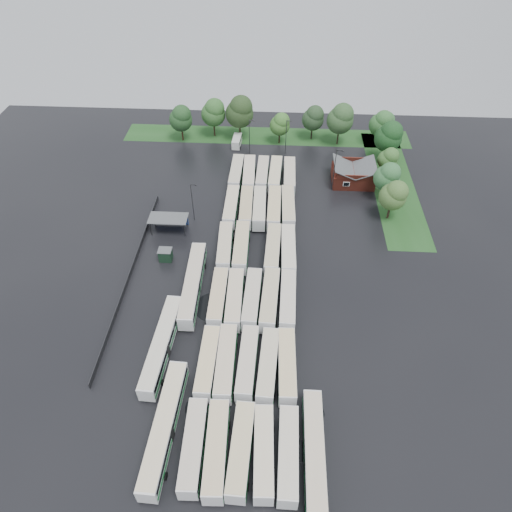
# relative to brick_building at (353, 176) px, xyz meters

# --- Properties ---
(ground) EXTENTS (160.00, 160.00, 0.00)m
(ground) POSITION_rel_brick_building_xyz_m (-24.00, -42.77, -1.87)
(ground) COLOR black
(ground) RESTS_ON ground
(brick_building) EXTENTS (10.07, 8.60, 5.39)m
(brick_building) POSITION_rel_brick_building_xyz_m (0.00, 0.00, 0.00)
(brick_building) COLOR maroon
(brick_building) RESTS_ON ground
(wash_shed) EXTENTS (8.20, 4.20, 3.58)m
(wash_shed) POSITION_rel_brick_building_xyz_m (-41.20, -20.74, 1.12)
(wash_shed) COLOR #2D2D30
(wash_shed) RESTS_ON ground
(utility_hut) EXTENTS (2.70, 2.20, 2.62)m
(utility_hut) POSITION_rel_brick_building_xyz_m (-40.20, -30.17, -0.55)
(utility_hut) COLOR black
(utility_hut) RESTS_ON ground
(grass_strip_north) EXTENTS (80.00, 10.00, 0.01)m
(grass_strip_north) POSITION_rel_brick_building_xyz_m (-22.00, 22.03, -1.86)
(grass_strip_north) COLOR #1E4B1B
(grass_strip_north) RESTS_ON ground
(grass_strip_east) EXTENTS (10.00, 50.00, 0.01)m
(grass_strip_east) POSITION_rel_brick_building_xyz_m (10.00, 0.03, -1.86)
(grass_strip_east) COLOR #1E4B1B
(grass_strip_east) RESTS_ON ground
(west_fence) EXTENTS (0.10, 50.00, 1.20)m
(west_fence) POSITION_rel_brick_building_xyz_m (-46.20, -34.77, -1.27)
(west_fence) COLOR #2D2D30
(west_fence) RESTS_ON ground
(bus_r0c0) EXTENTS (3.08, 12.93, 3.58)m
(bus_r0c0) POSITION_rel_brick_building_xyz_m (-28.39, -68.69, 0.10)
(bus_r0c0) COLOR white
(bus_r0c0) RESTS_ON ground
(bus_r0c1) EXTENTS (3.30, 13.35, 3.69)m
(bus_r0c1) POSITION_rel_brick_building_xyz_m (-25.22, -68.97, 0.16)
(bus_r0c1) COLOR white
(bus_r0c1) RESTS_ON ground
(bus_r0c2) EXTENTS (3.22, 12.99, 3.59)m
(bus_r0c2) POSITION_rel_brick_building_xyz_m (-21.91, -68.85, 0.11)
(bus_r0c2) COLOR white
(bus_r0c2) RESTS_ON ground
(bus_r0c3) EXTENTS (3.15, 12.64, 3.49)m
(bus_r0c3) POSITION_rel_brick_building_xyz_m (-18.80, -68.98, 0.05)
(bus_r0c3) COLOR white
(bus_r0c3) RESTS_ON ground
(bus_r0c4) EXTENTS (2.84, 12.79, 3.55)m
(bus_r0c4) POSITION_rel_brick_building_xyz_m (-15.50, -69.07, 0.09)
(bus_r0c4) COLOR white
(bus_r0c4) RESTS_ON ground
(bus_r1c0) EXTENTS (2.75, 12.56, 3.49)m
(bus_r1c0) POSITION_rel_brick_building_xyz_m (-28.25, -55.22, 0.05)
(bus_r1c0) COLOR white
(bus_r1c0) RESTS_ON ground
(bus_r1c1) EXTENTS (3.00, 13.15, 3.65)m
(bus_r1c1) POSITION_rel_brick_building_xyz_m (-25.38, -55.14, 0.14)
(bus_r1c1) COLOR white
(bus_r1c1) RESTS_ON ground
(bus_r1c2) EXTENTS (3.05, 12.78, 3.54)m
(bus_r1c2) POSITION_rel_brick_building_xyz_m (-22.00, -54.93, 0.08)
(bus_r1c2) COLOR white
(bus_r1c2) RESTS_ON ground
(bus_r1c3) EXTENTS (3.34, 12.84, 3.54)m
(bus_r1c3) POSITION_rel_brick_building_xyz_m (-18.73, -55.26, 0.08)
(bus_r1c3) COLOR white
(bus_r1c3) RESTS_ON ground
(bus_r1c4) EXTENTS (3.04, 12.80, 3.55)m
(bus_r1c4) POSITION_rel_brick_building_xyz_m (-15.76, -55.12, 0.08)
(bus_r1c4) COLOR white
(bus_r1c4) RESTS_ON ground
(bus_r2c0) EXTENTS (2.79, 12.66, 3.52)m
(bus_r2c0) POSITION_rel_brick_building_xyz_m (-28.21, -41.49, 0.07)
(bus_r2c0) COLOR white
(bus_r2c0) RESTS_ON ground
(bus_r2c1) EXTENTS (3.02, 12.96, 3.59)m
(bus_r2c1) POSITION_rel_brick_building_xyz_m (-25.21, -41.76, 0.11)
(bus_r2c1) COLOR white
(bus_r2c1) RESTS_ON ground
(bus_r2c2) EXTENTS (3.07, 12.85, 3.56)m
(bus_r2c2) POSITION_rel_brick_building_xyz_m (-22.11, -41.43, 0.09)
(bus_r2c2) COLOR white
(bus_r2c2) RESTS_ON ground
(bus_r2c3) EXTENTS (3.38, 13.39, 3.70)m
(bus_r2c3) POSITION_rel_brick_building_xyz_m (-18.92, -41.49, 0.17)
(bus_r2c3) COLOR white
(bus_r2c3) RESTS_ON ground
(bus_r2c4) EXTENTS (2.97, 12.93, 3.59)m
(bus_r2c4) POSITION_rel_brick_building_xyz_m (-15.70, -41.48, 0.11)
(bus_r2c4) COLOR white
(bus_r2c4) RESTS_ON ground
(bus_r3c0) EXTENTS (3.29, 12.84, 3.54)m
(bus_r3c0) POSITION_rel_brick_building_xyz_m (-28.45, -27.81, 0.08)
(bus_r3c0) COLOR white
(bus_r3c0) RESTS_ON ground
(bus_r3c1) EXTENTS (3.01, 13.30, 3.69)m
(bus_r3c1) POSITION_rel_brick_building_xyz_m (-25.12, -27.76, 0.16)
(bus_r3c1) COLOR white
(bus_r3c1) RESTS_ON ground
(bus_r3c3) EXTENTS (3.15, 13.21, 3.66)m
(bus_r3c3) POSITION_rel_brick_building_xyz_m (-18.78, -28.15, 0.15)
(bus_r3c3) COLOR white
(bus_r3c3) RESTS_ON ground
(bus_r3c4) EXTENTS (3.03, 13.22, 3.67)m
(bus_r3c4) POSITION_rel_brick_building_xyz_m (-15.68, -28.30, 0.15)
(bus_r3c4) COLOR white
(bus_r3c4) RESTS_ON ground
(bus_r4c0) EXTENTS (2.77, 12.86, 3.58)m
(bus_r4c0) POSITION_rel_brick_building_xyz_m (-28.44, -14.39, 0.10)
(bus_r4c0) COLOR white
(bus_r4c0) RESTS_ON ground
(bus_r4c1) EXTENTS (3.04, 12.81, 3.55)m
(bus_r4c1) POSITION_rel_brick_building_xyz_m (-25.09, -14.34, 0.09)
(bus_r4c1) COLOR white
(bus_r4c1) RESTS_ON ground
(bus_r4c2) EXTENTS (3.03, 13.04, 3.61)m
(bus_r4c2) POSITION_rel_brick_building_xyz_m (-22.14, -14.47, 0.12)
(bus_r4c2) COLOR white
(bus_r4c2) RESTS_ON ground
(bus_r4c3) EXTENTS (2.85, 13.30, 3.70)m
(bus_r4c3) POSITION_rel_brick_building_xyz_m (-18.88, -14.41, 0.17)
(bus_r4c3) COLOR white
(bus_r4c3) RESTS_ON ground
(bus_r4c4) EXTENTS (3.15, 13.28, 3.68)m
(bus_r4c4) POSITION_rel_brick_building_xyz_m (-15.79, -14.03, 0.16)
(bus_r4c4) COLOR white
(bus_r4c4) RESTS_ON ground
(bus_r5c0) EXTENTS (2.91, 12.96, 3.60)m
(bus_r5c0) POSITION_rel_brick_building_xyz_m (-28.51, -0.64, 0.11)
(bus_r5c0) COLOR white
(bus_r5c0) RESTS_ON ground
(bus_r5c1) EXTENTS (3.22, 13.22, 3.66)m
(bus_r5c1) POSITION_rel_brick_building_xyz_m (-25.35, -1.00, 0.15)
(bus_r5c1) COLOR white
(bus_r5c1) RESTS_ON ground
(bus_r5c2) EXTENTS (2.88, 12.61, 3.50)m
(bus_r5c2) POSITION_rel_brick_building_xyz_m (-22.12, -0.62, 0.06)
(bus_r5c2) COLOR white
(bus_r5c2) RESTS_ON ground
(bus_r5c3) EXTENTS (3.25, 13.02, 3.60)m
(bus_r5c3) POSITION_rel_brick_building_xyz_m (-18.98, -0.83, 0.11)
(bus_r5c3) COLOR white
(bus_r5c3) RESTS_ON ground
(bus_r5c4) EXTENTS (2.77, 12.94, 3.60)m
(bus_r5c4) POSITION_rel_brick_building_xyz_m (-15.51, -1.11, 0.11)
(bus_r5c4) COLOR white
(bus_r5c4) RESTS_ON ground
(artic_bus_west_a) EXTENTS (3.51, 19.52, 3.61)m
(artic_bus_west_a) POSITION_rel_brick_building_xyz_m (-32.94, -66.06, 0.13)
(artic_bus_west_a) COLOR white
(artic_bus_west_a) RESTS_ON ground
(artic_bus_west_b) EXTENTS (3.20, 19.65, 3.64)m
(artic_bus_west_b) POSITION_rel_brick_building_xyz_m (-33.27, -38.47, 0.15)
(artic_bus_west_b) COLOR white
(artic_bus_west_b) RESTS_ON ground
(artic_bus_west_c) EXTENTS (3.63, 18.99, 3.50)m
(artic_bus_west_c) POSITION_rel_brick_building_xyz_m (-36.21, -52.27, 0.08)
(artic_bus_west_c) COLOR white
(artic_bus_west_c) RESTS_ON ground
(artic_bus_east) EXTENTS (2.74, 18.84, 3.49)m
(artic_bus_east) POSITION_rel_brick_building_xyz_m (-11.99, -69.45, 0.07)
(artic_bus_east) COLOR white
(artic_bus_east) RESTS_ON ground
(minibus) EXTENTS (2.44, 5.85, 2.51)m
(minibus) POSITION_rel_brick_building_xyz_m (-29.89, 16.05, -0.47)
(minibus) COLOR white
(minibus) RESTS_ON ground
(tree_north_0) EXTENTS (6.24, 6.24, 10.34)m
(tree_north_0) POSITION_rel_brick_building_xyz_m (-45.07, 18.24, 4.78)
(tree_north_0) COLOR #3B2214
(tree_north_0) RESTS_ON ground
(tree_north_1) EXTENTS (6.67, 6.67, 11.05)m
(tree_north_1) POSITION_rel_brick_building_xyz_m (-36.52, 21.26, 5.24)
(tree_north_1) COLOR #3A2A1C
(tree_north_1) RESTS_ON ground
(tree_north_2) EXTENTS (7.59, 7.59, 12.56)m
(tree_north_2) POSITION_rel_brick_building_xyz_m (-29.18, 20.10, 6.22)
(tree_north_2) COLOR #35261B
(tree_north_2) RESTS_ON ground
(tree_north_3) EXTENTS (5.42, 5.42, 8.98)m
(tree_north_3) POSITION_rel_brick_building_xyz_m (-18.19, 18.08, 3.91)
(tree_north_3) COLOR black
(tree_north_3) RESTS_ON ground
(tree_north_4) EXTENTS (5.96, 5.96, 9.87)m
(tree_north_4) POSITION_rel_brick_building_xyz_m (-9.24, 20.97, 4.49)
(tree_north_4) COLOR black
(tree_north_4) RESTS_ON ground
(tree_north_5) EXTENTS (7.11, 7.11, 11.78)m
(tree_north_5) POSITION_rel_brick_building_xyz_m (-2.17, 18.58, 5.72)
(tree_north_5) COLOR #302318
(tree_north_5) RESTS_ON ground
(tree_north_6) EXTENTS (5.69, 5.69, 9.43)m
(tree_north_6) POSITION_rel_brick_building_xyz_m (9.57, 19.38, 4.20)
(tree_north_6) COLOR black
(tree_north_6) RESTS_ON ground
(tree_east_0) EXTENTS (5.95, 5.95, 9.85)m
(tree_east_0) POSITION_rel_brick_building_xyz_m (6.72, -14.07, 4.47)
(tree_east_0) COLOR #33231A
(tree_east_0) RESTS_ON ground
(tree_east_1) EXTENTS (5.90, 5.90, 9.78)m
(tree_east_1) POSITION_rel_brick_building_xyz_m (6.50, -6.78, 4.42)
(tree_east_1) COLOR #2F2217
(tree_east_1) RESTS_ON ground
(tree_east_2) EXTENTS (4.93, 4.91, 8.13)m
(tree_east_2) POSITION_rel_brick_building_xyz_m (8.40, 2.84, 3.36)
(tree_east_2) COLOR black
(tree_east_2) RESTS_ON ground
(tree_east_3) EXTENTS (6.89, 6.89, 11.41)m
(tree_east_3) POSITION_rel_brick_building_xyz_m (9.22, 9.91, 5.48)
(tree_east_3) COLOR black
(tree_east_3) RESTS_ON ground
(tree_east_4) EXTENTS (6.07, 6.07, 10.05)m
(tree_east_4) POSITION_rel_brick_building_xyz_m (8.71, 18.68, 4.60)
(tree_east_4) COLOR black
(tree_east_4) RESTS_ON ground
(lamp_post_ne) EXTENTS (1.68, 0.33, 10.88)m
(lamp_post_ne) POSITION_rel_brick_building_xyz_m (-5.11, -3.68, 4.45)
(lamp_post_ne) COLOR #2D2D30
(lamp_post_ne) RESTS_ON ground
(lamp_post_nw) EXTENTS (1.46, 0.28, 9.46)m
(lamp_post_nw) POSITION_rel_brick_building_xyz_m (-36.40, -17.00, 3.62)
(lamp_post_nw) COLOR #2D2D30
(lamp_post_nw) RESTS_ON ground
(lamp_post_back_w) EXTENTS (1.49, 0.29, 9.65)m
(lamp_post_back_w) POSITION_rel_brick_building_xyz_m (-26.03, 12.07, 3.74)
(lamp_post_back_w) COLOR #2D2D30
(lamp_post_back_w) RESTS_ON ground
(lamp_post_back_e) EXTENTS (1.46, 0.29, 9.51)m
(lamp_post_back_e) POSITION_rel_brick_building_xyz_m (-16.47, 12.63, 3.66)
(lamp_post_back_e) COLOR #2D2D30
(lamp_post_back_e) RESTS_ON ground
(puddle_0) EXTENTS (5.71, 5.71, 0.01)m
(puddle_0) POSITION_rel_brick_building_xyz_m (-28.07, -61.96, -1.86)
(puddle_0) COLOR black
(puddle_0) RESTS_ON ground
(puddle_1) EXTENTS (3.09, 3.09, 0.01)m
(puddle_1) POSITION_rel_brick_building_xyz_m (-13.76, -67.62, -1.86)
(puddle_1) COLOR black
(puddle_1) RESTS_ON ground
(puddle_2) EXTENTS (7.15, 7.15, 0.01)m
(puddle_2) POSITION_rel_brick_building_xyz_m (-29.03, -42.11, -1.86)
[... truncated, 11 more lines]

